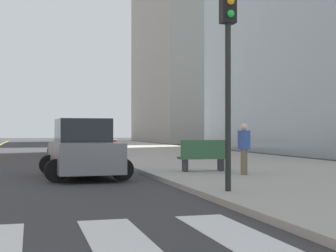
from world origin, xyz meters
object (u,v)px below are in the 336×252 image
object	(u,v)px
car_green_nearest	(66,144)
fire_hydrant	(115,147)
park_bench	(204,156)
pedestrian_waiting_east	(244,147)
car_gray_fourth	(83,150)
traffic_light_near_corner	(228,45)

from	to	relation	value
car_green_nearest	fire_hydrant	xyz separation A→B (m)	(2.77, -1.98, -0.20)
park_bench	pedestrian_waiting_east	world-z (taller)	pedestrian_waiting_east
car_green_nearest	park_bench	size ratio (longest dim) A/B	2.08
car_gray_fourth	traffic_light_near_corner	world-z (taller)	traffic_light_near_corner
car_gray_fourth	traffic_light_near_corner	size ratio (longest dim) A/B	0.91
pedestrian_waiting_east	fire_hydrant	bearing A→B (deg)	41.69
traffic_light_near_corner	park_bench	size ratio (longest dim) A/B	2.79
traffic_light_near_corner	car_gray_fourth	bearing A→B (deg)	-65.13
traffic_light_near_corner	fire_hydrant	bearing A→B (deg)	-91.14
car_green_nearest	park_bench	bearing A→B (deg)	104.75
car_gray_fourth	traffic_light_near_corner	bearing A→B (deg)	112.75
fire_hydrant	car_gray_fourth	bearing A→B (deg)	-103.80
traffic_light_near_corner	park_bench	bearing A→B (deg)	-103.59
car_green_nearest	traffic_light_near_corner	size ratio (longest dim) A/B	0.75
traffic_light_near_corner	fire_hydrant	world-z (taller)	traffic_light_near_corner
fire_hydrant	pedestrian_waiting_east	bearing A→B (deg)	-83.02
car_green_nearest	car_gray_fourth	xyz separation A→B (m)	(-0.46, -15.12, 0.16)
traffic_light_near_corner	pedestrian_waiting_east	bearing A→B (deg)	-118.34
pedestrian_waiting_east	fire_hydrant	xyz separation A→B (m)	(-1.85, 15.12, -0.50)
traffic_light_near_corner	park_bench	xyz separation A→B (m)	(1.40, 5.77, -2.99)
car_green_nearest	pedestrian_waiting_east	world-z (taller)	pedestrian_waiting_east
car_green_nearest	car_gray_fourth	size ratio (longest dim) A/B	0.82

